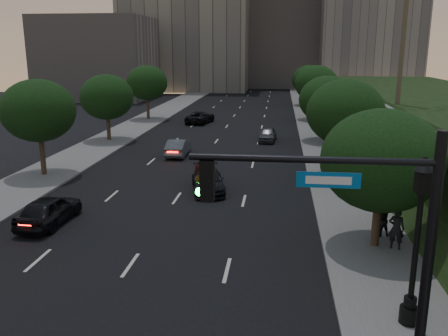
# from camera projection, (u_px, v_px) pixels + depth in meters

# --- Properties ---
(road_surface) EXTENTS (16.00, 140.00, 0.02)m
(road_surface) POSITION_uv_depth(u_px,v_px,m) (214.00, 145.00, 43.53)
(road_surface) COLOR black
(road_surface) RESTS_ON ground
(sidewalk_right) EXTENTS (4.50, 140.00, 0.15)m
(sidewalk_right) POSITION_uv_depth(u_px,v_px,m) (327.00, 147.00, 42.37)
(sidewalk_right) COLOR slate
(sidewalk_right) RESTS_ON ground
(sidewalk_left) EXTENTS (4.50, 140.00, 0.15)m
(sidewalk_left) POSITION_uv_depth(u_px,v_px,m) (106.00, 142.00, 44.67)
(sidewalk_left) COLOR slate
(sidewalk_left) RESTS_ON ground
(parapet_wall) EXTENTS (0.35, 90.00, 0.70)m
(parapet_wall) POSITION_uv_depth(u_px,v_px,m) (372.00, 102.00, 39.03)
(parapet_wall) COLOR slate
(parapet_wall) RESTS_ON embankment
(office_block_left) EXTENTS (26.00, 20.00, 32.00)m
(office_block_left) POSITION_uv_depth(u_px,v_px,m) (188.00, 13.00, 100.89)
(office_block_left) COLOR gray
(office_block_left) RESTS_ON ground
(office_block_mid) EXTENTS (22.00, 18.00, 26.00)m
(office_block_mid) POSITION_uv_depth(u_px,v_px,m) (282.00, 29.00, 109.01)
(office_block_mid) COLOR gray
(office_block_mid) RESTS_ON ground
(office_block_right) EXTENTS (20.00, 22.00, 36.00)m
(office_block_right) POSITION_uv_depth(u_px,v_px,m) (368.00, 3.00, 99.99)
(office_block_right) COLOR gray
(office_block_right) RESTS_ON ground
(office_block_filler) EXTENTS (18.00, 16.00, 14.00)m
(office_block_filler) POSITION_uv_depth(u_px,v_px,m) (98.00, 58.00, 83.26)
(office_block_filler) COLOR gray
(office_block_filler) RESTS_ON ground
(tree_right_a) EXTENTS (5.20, 5.20, 6.24)m
(tree_right_a) POSITION_uv_depth(u_px,v_px,m) (381.00, 160.00, 20.21)
(tree_right_a) COLOR #38281C
(tree_right_a) RESTS_ON ground
(tree_right_b) EXTENTS (5.20, 5.20, 6.74)m
(tree_right_b) POSITION_uv_depth(u_px,v_px,m) (345.00, 112.00, 31.64)
(tree_right_b) COLOR #38281C
(tree_right_b) RESTS_ON ground
(tree_right_c) EXTENTS (5.20, 5.20, 6.24)m
(tree_right_c) POSITION_uv_depth(u_px,v_px,m) (327.00, 100.00, 44.28)
(tree_right_c) COLOR #38281C
(tree_right_c) RESTS_ON ground
(tree_right_d) EXTENTS (5.20, 5.20, 6.74)m
(tree_right_d) POSITION_uv_depth(u_px,v_px,m) (316.00, 84.00, 57.64)
(tree_right_d) COLOR #38281C
(tree_right_d) RESTS_ON ground
(tree_right_e) EXTENTS (5.20, 5.20, 6.24)m
(tree_right_e) POSITION_uv_depth(u_px,v_px,m) (309.00, 80.00, 72.21)
(tree_right_e) COLOR #38281C
(tree_right_e) RESTS_ON ground
(tree_left_b) EXTENTS (5.00, 5.00, 6.71)m
(tree_left_b) POSITION_uv_depth(u_px,v_px,m) (38.00, 111.00, 32.02)
(tree_left_b) COLOR #38281C
(tree_left_b) RESTS_ON ground
(tree_left_c) EXTENTS (5.00, 5.00, 6.34)m
(tree_left_c) POSITION_uv_depth(u_px,v_px,m) (107.00, 97.00, 44.62)
(tree_left_c) COLOR #38281C
(tree_left_c) RESTS_ON ground
(tree_left_d) EXTENTS (5.00, 5.00, 6.71)m
(tree_left_d) POSITION_uv_depth(u_px,v_px,m) (147.00, 83.00, 58.02)
(tree_left_d) COLOR #38281C
(tree_left_d) RESTS_ON ground
(traffic_signal_mast) EXTENTS (5.68, 0.56, 7.00)m
(traffic_signal_mast) POSITION_uv_depth(u_px,v_px,m) (377.00, 273.00, 10.82)
(traffic_signal_mast) COLOR black
(traffic_signal_mast) RESTS_ON ground
(street_lamp) EXTENTS (0.64, 0.64, 5.62)m
(street_lamp) POSITION_uv_depth(u_px,v_px,m) (416.00, 251.00, 14.54)
(street_lamp) COLOR black
(street_lamp) RESTS_ON ground
(sedan_near_left) EXTENTS (1.98, 4.51, 1.51)m
(sedan_near_left) POSITION_uv_depth(u_px,v_px,m) (49.00, 210.00, 23.89)
(sedan_near_left) COLOR black
(sedan_near_left) RESTS_ON ground
(sedan_mid_left) EXTENTS (1.57, 4.30, 1.41)m
(sedan_mid_left) POSITION_uv_depth(u_px,v_px,m) (178.00, 147.00, 39.27)
(sedan_mid_left) COLOR #56595E
(sedan_mid_left) RESTS_ON ground
(sedan_far_left) EXTENTS (3.22, 5.41, 1.41)m
(sedan_far_left) POSITION_uv_depth(u_px,v_px,m) (200.00, 117.00, 56.42)
(sedan_far_left) COLOR black
(sedan_far_left) RESTS_ON ground
(sedan_near_right) EXTENTS (2.88, 4.96, 1.35)m
(sedan_near_right) POSITION_uv_depth(u_px,v_px,m) (208.00, 181.00, 29.50)
(sedan_near_right) COLOR black
(sedan_near_right) RESTS_ON ground
(sedan_far_right) EXTENTS (1.83, 4.01, 1.33)m
(sedan_far_right) POSITION_uv_depth(u_px,v_px,m) (267.00, 134.00, 45.39)
(sedan_far_right) COLOR #4E5054
(sedan_far_right) RESTS_ON ground
(pedestrian_a) EXTENTS (0.79, 0.66, 1.86)m
(pedestrian_a) POSITION_uv_depth(u_px,v_px,m) (396.00, 229.00, 20.54)
(pedestrian_a) COLOR black
(pedestrian_a) RESTS_ON sidewalk_right
(pedestrian_b) EXTENTS (0.90, 0.77, 1.59)m
(pedestrian_b) POSITION_uv_depth(u_px,v_px,m) (382.00, 220.00, 21.99)
(pedestrian_b) COLOR black
(pedestrian_b) RESTS_ON sidewalk_right
(pedestrian_c) EXTENTS (1.15, 0.83, 1.81)m
(pedestrian_c) POSITION_uv_depth(u_px,v_px,m) (362.00, 177.00, 28.84)
(pedestrian_c) COLOR black
(pedestrian_c) RESTS_ON sidewalk_right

